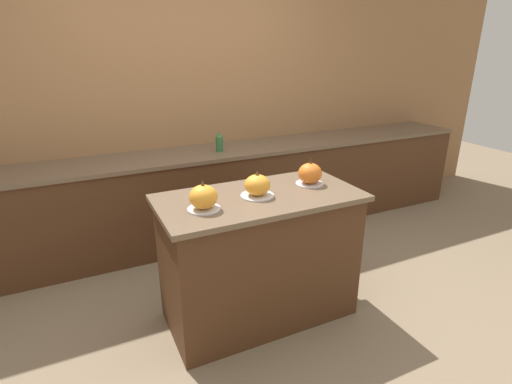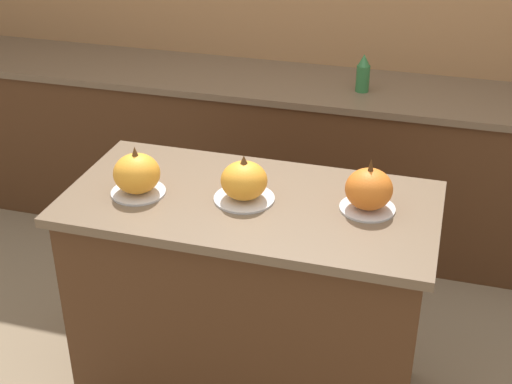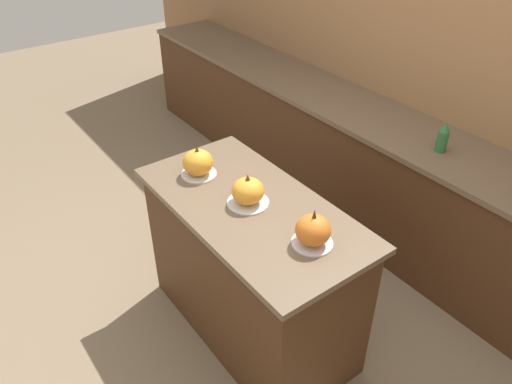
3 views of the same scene
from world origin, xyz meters
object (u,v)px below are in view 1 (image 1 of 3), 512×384
at_px(pumpkin_cake_left, 203,198).
at_px(bottle_tall, 219,142).
at_px(pumpkin_cake_right, 310,174).
at_px(pumpkin_cake_center, 257,186).

height_order(pumpkin_cake_left, bottle_tall, pumpkin_cake_left).
distance_m(pumpkin_cake_right, bottle_tall, 1.24).
bearing_deg(bottle_tall, pumpkin_cake_left, -114.30).
height_order(pumpkin_cake_right, bottle_tall, pumpkin_cake_right).
height_order(pumpkin_cake_left, pumpkin_cake_right, pumpkin_cake_right).
bearing_deg(pumpkin_cake_left, bottle_tall, 65.70).
relative_size(pumpkin_cake_right, bottle_tall, 1.03).
bearing_deg(pumpkin_cake_right, pumpkin_cake_center, -173.15).
bearing_deg(pumpkin_cake_center, bottle_tall, 80.01).
relative_size(pumpkin_cake_center, bottle_tall, 1.14).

